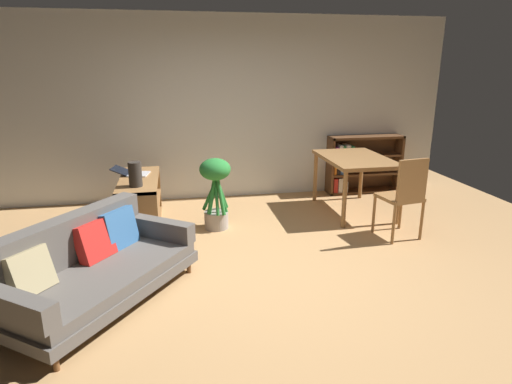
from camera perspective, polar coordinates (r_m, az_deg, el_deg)
ground_plane at (r=4.40m, az=1.15°, el=-10.49°), size 8.16×8.16×0.00m
back_wall_panel at (r=6.62m, az=-3.68°, el=10.85°), size 6.80×0.10×2.70m
fabric_couch at (r=4.06m, az=-21.01°, el=-8.99°), size 1.74×1.93×0.73m
media_console at (r=5.70m, az=-14.95°, el=-1.32°), size 0.47×1.29×0.62m
open_laptop at (r=5.81m, az=-15.97°, el=2.45°), size 0.50×0.36×0.10m
desk_speaker at (r=5.22m, az=-15.62°, el=2.27°), size 0.15×0.15×0.29m
potted_floor_plant at (r=5.37m, az=-5.35°, el=0.65°), size 0.38×0.38×0.90m
dining_table at (r=6.09m, az=12.92°, el=3.74°), size 0.83×1.25×0.78m
dining_chair_near at (r=5.30m, az=18.92°, el=-0.20°), size 0.49×0.48×0.99m
bookshelf at (r=7.16m, az=13.33°, el=3.56°), size 1.20×0.29×0.91m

